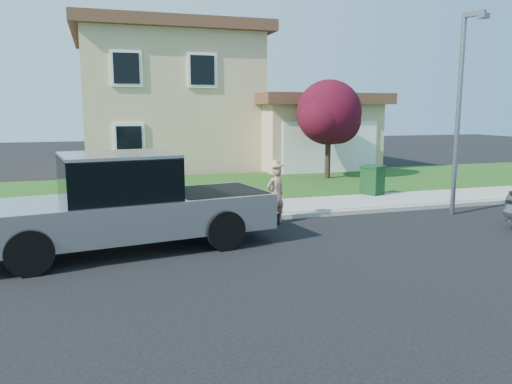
# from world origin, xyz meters

# --- Properties ---
(ground) EXTENTS (80.00, 80.00, 0.00)m
(ground) POSITION_xyz_m (0.00, 0.00, 0.00)
(ground) COLOR black
(ground) RESTS_ON ground
(curb) EXTENTS (40.00, 0.20, 0.12)m
(curb) POSITION_xyz_m (1.00, 2.90, 0.06)
(curb) COLOR gray
(curb) RESTS_ON ground
(sidewalk) EXTENTS (40.00, 2.00, 0.15)m
(sidewalk) POSITION_xyz_m (1.00, 4.00, 0.07)
(sidewalk) COLOR gray
(sidewalk) RESTS_ON ground
(lawn) EXTENTS (40.00, 7.00, 0.10)m
(lawn) POSITION_xyz_m (1.00, 8.50, 0.05)
(lawn) COLOR #1C4313
(lawn) RESTS_ON ground
(house) EXTENTS (14.00, 11.30, 6.85)m
(house) POSITION_xyz_m (1.31, 16.38, 3.17)
(house) COLOR tan
(house) RESTS_ON ground
(pickup_truck) EXTENTS (6.41, 2.98, 2.03)m
(pickup_truck) POSITION_xyz_m (-2.99, 1.16, 0.95)
(pickup_truck) COLOR black
(pickup_truck) RESTS_ON ground
(woman) EXTENTS (0.63, 0.51, 1.63)m
(woman) POSITION_xyz_m (0.83, 2.51, 0.77)
(woman) COLOR tan
(woman) RESTS_ON ground
(ornamental_tree) EXTENTS (2.93, 2.64, 4.02)m
(ornamental_tree) POSITION_xyz_m (5.59, 9.27, 2.67)
(ornamental_tree) COLOR black
(ornamental_tree) RESTS_ON lawn
(trash_bin) EXTENTS (0.81, 0.86, 0.96)m
(trash_bin) POSITION_xyz_m (5.07, 4.89, 0.63)
(trash_bin) COLOR #0E3514
(trash_bin) RESTS_ON sidewalk
(street_lamp) EXTENTS (0.39, 0.71, 5.43)m
(street_lamp) POSITION_xyz_m (5.93, 1.94, 3.09)
(street_lamp) COLOR slate
(street_lamp) RESTS_ON ground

